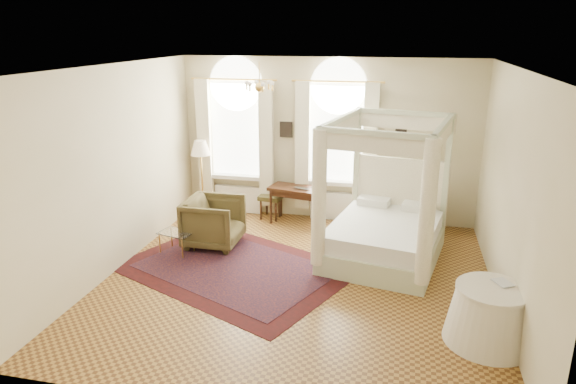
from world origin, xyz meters
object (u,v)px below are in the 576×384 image
object	(u,v)px
armchair	(214,222)
floor_lamp	(201,152)
writing_desk	(295,193)
stool	(271,199)
nightstand	(434,217)
canopy_bed	(384,229)
coffee_table	(176,234)
side_table	(490,315)

from	to	relation	value
armchair	floor_lamp	bearing A→B (deg)	28.11
writing_desk	armchair	bearing A→B (deg)	-130.87
stool	nightstand	bearing A→B (deg)	0.00
canopy_bed	writing_desk	world-z (taller)	canopy_bed
stool	armchair	distance (m)	1.75
coffee_table	side_table	world-z (taller)	side_table
coffee_table	stool	bearing A→B (deg)	60.19
floor_lamp	armchair	bearing A→B (deg)	-61.83
canopy_bed	armchair	size ratio (longest dim) A/B	2.58
writing_desk	side_table	bearing A→B (deg)	-47.57
coffee_table	canopy_bed	bearing A→B (deg)	8.28
armchair	side_table	xyz separation A→B (m)	(4.48, -2.14, -0.08)
writing_desk	floor_lamp	world-z (taller)	floor_lamp
coffee_table	nightstand	bearing A→B (deg)	24.84
writing_desk	floor_lamp	distance (m)	2.17
nightstand	armchair	xyz separation A→B (m)	(-3.97, -1.61, 0.17)
floor_lamp	side_table	distance (m)	6.53
side_table	armchair	bearing A→B (deg)	154.41
nightstand	armchair	bearing A→B (deg)	-157.89
writing_desk	side_table	distance (m)	4.83
coffee_table	writing_desk	bearing A→B (deg)	47.04
nightstand	floor_lamp	distance (m)	4.92
canopy_bed	coffee_table	bearing A→B (deg)	-171.72
armchair	floor_lamp	xyz separation A→B (m)	(-0.82, 1.53, 0.93)
writing_desk	stool	world-z (taller)	writing_desk
nightstand	stool	xyz separation A→B (m)	(-3.31, -0.00, 0.14)
writing_desk	floor_lamp	bearing A→B (deg)	176.63
armchair	nightstand	bearing A→B (deg)	-67.95
writing_desk	stool	distance (m)	0.64
armchair	side_table	world-z (taller)	armchair
coffee_table	armchair	bearing A→B (deg)	41.54
writing_desk	side_table	world-z (taller)	writing_desk
writing_desk	coffee_table	bearing A→B (deg)	-132.96
side_table	stool	bearing A→B (deg)	135.42
nightstand	side_table	world-z (taller)	side_table
canopy_bed	coffee_table	distance (m)	3.63
nightstand	canopy_bed	bearing A→B (deg)	-120.30
nightstand	floor_lamp	world-z (taller)	floor_lamp
armchair	coffee_table	bearing A→B (deg)	131.48
canopy_bed	stool	bearing A→B (deg)	146.88
nightstand	writing_desk	world-z (taller)	writing_desk
canopy_bed	nightstand	world-z (taller)	canopy_bed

